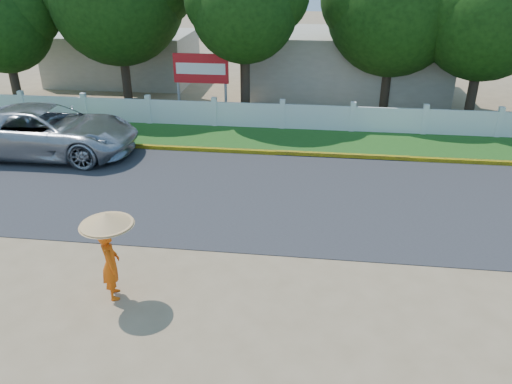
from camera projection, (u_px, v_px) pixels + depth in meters
The scene contains 11 objects.
ground at pixel (246, 277), 11.90m from camera, with size 120.00×120.00×0.00m, color #9E8460.
road at pixel (266, 195), 15.92m from camera, with size 60.00×7.00×0.02m, color #38383A.
grass_verge at pixel (279, 139), 20.61m from camera, with size 60.00×3.50×0.03m, color #2D601E.
curb at pixel (276, 153), 19.06m from camera, with size 40.00×0.18×0.16m, color yellow.
fence at pixel (282, 117), 21.67m from camera, with size 40.00×0.10×1.10m, color silver.
building_near at pixel (348, 63), 26.96m from camera, with size 10.00×6.00×3.20m, color #B7AD99.
building_far at pixel (124, 57), 29.40m from camera, with size 8.00×5.00×2.80m, color #B7AD99.
vehicle at pixel (47, 131), 18.75m from camera, with size 3.08×6.68×1.86m, color #A9ACB1.
monk_with_parasol at pixel (108, 243), 10.67m from camera, with size 1.16×1.16×2.10m.
billboard at pixel (201, 72), 22.39m from camera, with size 2.50×0.13×2.95m.
tree_row at pixel (368, 1), 22.14m from camera, with size 34.60×7.46×9.50m.
Camera 1 is at (1.47, -9.73, 6.99)m, focal length 35.00 mm.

